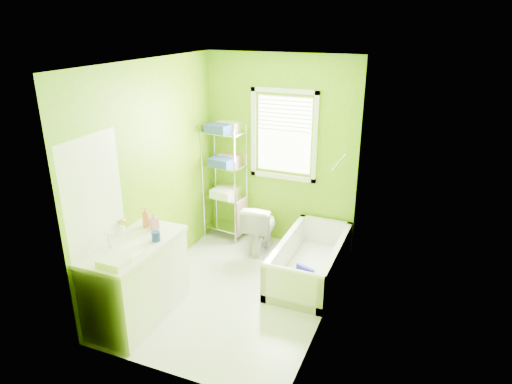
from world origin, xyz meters
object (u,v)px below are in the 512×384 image
at_px(bathtub, 309,266).
at_px(toilet, 261,226).
at_px(wire_shelf_unit, 226,169).
at_px(vanity, 136,279).

xyz_separation_m(bathtub, toilet, (-0.82, 0.44, 0.19)).
relative_size(bathtub, wire_shelf_unit, 0.91).
bearing_deg(toilet, vanity, 65.38).
bearing_deg(bathtub, wire_shelf_unit, 155.27).
relative_size(vanity, wire_shelf_unit, 0.69).
bearing_deg(vanity, wire_shelf_unit, 89.24).
height_order(vanity, wire_shelf_unit, wire_shelf_unit).
distance_m(bathtub, wire_shelf_unit, 1.80).
height_order(toilet, wire_shelf_unit, wire_shelf_unit).
relative_size(toilet, wire_shelf_unit, 0.41).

